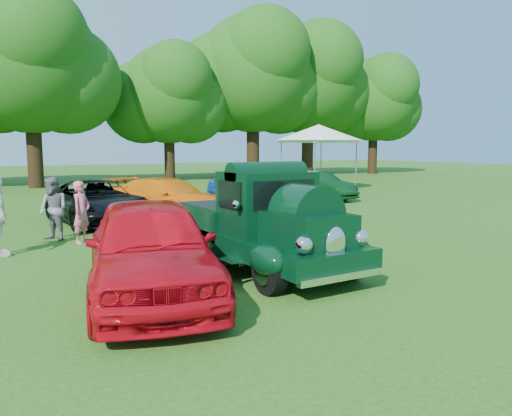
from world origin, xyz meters
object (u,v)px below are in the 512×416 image
red_convertible (150,248)px  back_car_blue (237,190)px  spectator_pink (81,212)px  spectator_grey (53,209)px  back_car_black (97,202)px  hero_pickup (261,226)px  back_car_green (317,186)px  canopy_tent (319,133)px  back_car_orange (169,198)px

red_convertible → back_car_blue: 11.35m
red_convertible → spectator_pink: red_convertible is taller
spectator_grey → back_car_black: bearing=115.2°
hero_pickup → spectator_pink: 5.10m
back_car_black → back_car_blue: 5.56m
back_car_green → spectator_grey: (-11.95, -4.34, 0.18)m
hero_pickup → canopy_tent: (12.38, 13.83, 2.31)m
back_car_orange → canopy_tent: 13.13m
hero_pickup → spectator_pink: bearing=119.1°
back_car_black → back_car_blue: size_ratio=1.12×
hero_pickup → back_car_orange: 7.72m
hero_pickup → red_convertible: size_ratio=1.05×
back_car_black → hero_pickup: bearing=-83.3°
back_car_orange → spectator_grey: 4.76m
hero_pickup → canopy_tent: canopy_tent is taller
hero_pickup → back_car_orange: bearing=82.1°
spectator_grey → red_convertible: bearing=-25.7°
red_convertible → back_car_green: 15.43m
spectator_pink → hero_pickup: bearing=-104.2°
back_car_blue → hero_pickup: bearing=-102.7°
hero_pickup → back_car_green: 13.06m
spectator_pink → canopy_tent: size_ratio=0.31×
back_car_orange → canopy_tent: size_ratio=0.92×
red_convertible → canopy_tent: bearing=58.9°
red_convertible → spectator_grey: 5.99m
spectator_pink → back_car_green: bearing=-19.3°
back_car_green → spectator_pink: 12.49m
hero_pickup → canopy_tent: bearing=48.2°
red_convertible → back_car_green: bearing=56.4°
back_car_black → back_car_blue: bearing=4.7°
hero_pickup → spectator_pink: (-2.48, 4.46, -0.06)m
canopy_tent → back_car_black: bearing=-155.6°
back_car_black → spectator_pink: spectator_pink is taller
back_car_blue → spectator_pink: (-6.63, -3.92, 0.04)m
back_car_green → spectator_grey: size_ratio=2.38×
spectator_pink → back_car_blue: bearing=-12.7°
back_car_blue → back_car_orange: bearing=-153.1°
spectator_pink → canopy_tent: canopy_tent is taller
spectator_grey → canopy_tent: (15.39, 8.64, 2.33)m
spectator_pink → canopy_tent: 17.72m
red_convertible → back_car_orange: size_ratio=1.02×
back_car_blue → spectator_pink: bearing=-135.8°
back_car_blue → back_car_green: (4.78, 1.15, -0.10)m
back_car_green → red_convertible: bearing=-143.9°
canopy_tent → spectator_grey: bearing=-150.7°
canopy_tent → back_car_blue: bearing=-146.5°
hero_pickup → spectator_pink: size_ratio=3.17×
back_car_orange → spectator_pink: 4.77m
hero_pickup → back_car_black: (-1.35, 7.60, -0.16)m
hero_pickup → back_car_blue: size_ratio=1.14×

